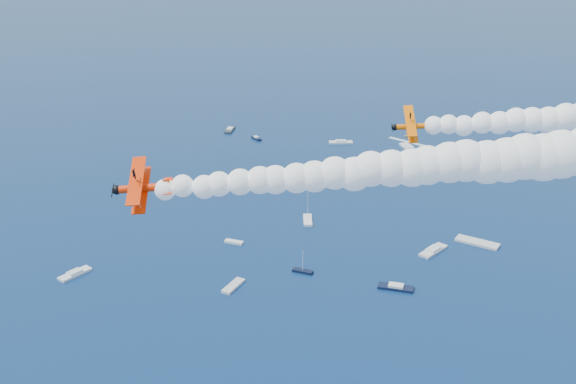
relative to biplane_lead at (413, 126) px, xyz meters
The scene contains 5 objects.
biplane_lead is the anchor object (origin of this frame).
biplane_trail 44.28m from the biplane_lead, 122.69° to the right, with size 8.30×9.31×5.61m, color #FB2F05, non-canonical shape.
smoke_trail_trail 19.57m from the biplane_lead, 79.10° to the right, with size 57.21×39.79×12.18m, color white, non-canonical shape.
spectator_boats 108.91m from the biplane_lead, 104.04° to the left, with size 224.69×169.78×0.70m.
boat_wakes 103.31m from the biplane_lead, 99.97° to the left, with size 118.13×162.04×0.04m.
Camera 1 is at (56.65, -66.47, 95.35)m, focal length 44.97 mm.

